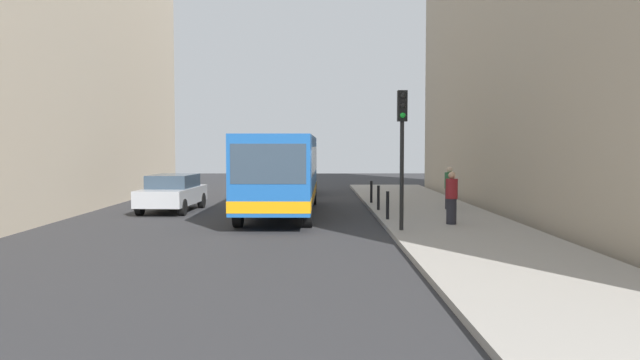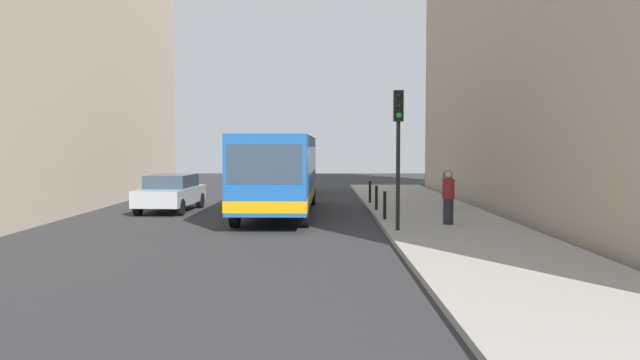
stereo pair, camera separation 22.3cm
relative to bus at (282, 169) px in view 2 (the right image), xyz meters
The scene contains 11 objects.
ground_plane 4.48m from the bus, 85.85° to the right, with size 80.00×80.00×0.00m, color #2D2D30.
sidewalk 7.23m from the bus, 35.90° to the right, with size 4.40×40.00×0.15m, color #9E9991.
bus is the anchor object (origin of this frame).
car_beside_bus 4.64m from the bus, 168.04° to the left, with size 2.06×4.50×1.48m.
car_behind_bus 10.62m from the bus, 89.13° to the left, with size 2.02×4.48×1.48m.
traffic_light 7.08m from the bus, 56.46° to the right, with size 0.28×0.33×4.10m.
bollard_near 4.97m from the bus, 39.39° to the right, with size 0.11×0.11×0.95m, color black.
bollard_mid 3.91m from the bus, ahead, with size 0.11×0.11×0.95m, color black.
bollard_far 5.02m from the bus, 40.03° to the left, with size 0.11×0.11×0.95m, color black.
pedestrian_near_signal 7.18m from the bus, 37.98° to the right, with size 0.38×0.38×1.67m.
pedestrian_mid_sidewalk 6.61m from the bus, ahead, with size 0.38×0.38×1.67m.
Camera 2 is at (1.26, -19.95, 2.63)m, focal length 35.01 mm.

